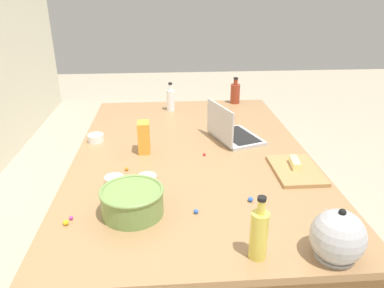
# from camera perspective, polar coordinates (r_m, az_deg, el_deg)

# --- Properties ---
(ground_plane) EXTENTS (12.00, 12.00, 0.00)m
(ground_plane) POSITION_cam_1_polar(r_m,az_deg,el_deg) (2.49, 0.00, -20.43)
(ground_plane) COLOR #B7A88E
(island_counter) EXTENTS (1.88, 1.23, 0.90)m
(island_counter) POSITION_cam_1_polar(r_m,az_deg,el_deg) (2.21, 0.00, -11.96)
(island_counter) COLOR olive
(island_counter) RESTS_ON ground
(laptop) EXTENTS (0.37, 0.32, 0.22)m
(laptop) POSITION_cam_1_polar(r_m,az_deg,el_deg) (2.14, 6.09, 1.83)
(laptop) COLOR #B7B7BC
(laptop) RESTS_ON island_counter
(mixing_bowl_large) EXTENTS (0.25, 0.25, 0.11)m
(mixing_bowl_large) POSITION_cam_1_polar(r_m,az_deg,el_deg) (1.47, -9.22, -8.68)
(mixing_bowl_large) COLOR #72934C
(mixing_bowl_large) RESTS_ON island_counter
(bottle_vinegar) EXTENTS (0.06, 0.06, 0.20)m
(bottle_vinegar) POSITION_cam_1_polar(r_m,az_deg,el_deg) (2.63, -3.33, 6.90)
(bottle_vinegar) COLOR white
(bottle_vinegar) RESTS_ON island_counter
(bottle_soy) EXTENTS (0.07, 0.07, 0.20)m
(bottle_soy) POSITION_cam_1_polar(r_m,az_deg,el_deg) (2.81, 6.70, 7.85)
(bottle_soy) COLOR maroon
(bottle_soy) RESTS_ON island_counter
(bottle_oil) EXTENTS (0.06, 0.06, 0.23)m
(bottle_oil) POSITION_cam_1_polar(r_m,az_deg,el_deg) (1.24, 10.31, -13.49)
(bottle_oil) COLOR #DBC64C
(bottle_oil) RESTS_ON island_counter
(kettle) EXTENTS (0.21, 0.18, 0.20)m
(kettle) POSITION_cam_1_polar(r_m,az_deg,el_deg) (1.32, 21.60, -13.21)
(kettle) COLOR #ADADB2
(kettle) RESTS_ON island_counter
(cutting_board) EXTENTS (0.31, 0.21, 0.02)m
(cutting_board) POSITION_cam_1_polar(r_m,az_deg,el_deg) (1.85, 15.79, -3.92)
(cutting_board) COLOR #AD7F4C
(cutting_board) RESTS_ON island_counter
(butter_stick_left) EXTENTS (0.11, 0.05, 0.04)m
(butter_stick_left) POSITION_cam_1_polar(r_m,az_deg,el_deg) (1.85, 15.63, -2.82)
(butter_stick_left) COLOR #F4E58C
(butter_stick_left) RESTS_ON cutting_board
(ramekin_small) EXTENTS (0.09, 0.09, 0.04)m
(ramekin_small) POSITION_cam_1_polar(r_m,az_deg,el_deg) (1.69, -11.91, -5.62)
(ramekin_small) COLOR beige
(ramekin_small) RESTS_ON island_counter
(ramekin_medium) EXTENTS (0.08, 0.08, 0.04)m
(ramekin_medium) POSITION_cam_1_polar(r_m,az_deg,el_deg) (1.68, -6.95, -5.50)
(ramekin_medium) COLOR white
(ramekin_medium) RESTS_ON island_counter
(ramekin_wide) EXTENTS (0.09, 0.09, 0.04)m
(ramekin_wide) POSITION_cam_1_polar(r_m,az_deg,el_deg) (2.18, -14.67, 0.89)
(ramekin_wide) COLOR white
(ramekin_wide) RESTS_ON island_counter
(candy_bag) EXTENTS (0.09, 0.06, 0.17)m
(candy_bag) POSITION_cam_1_polar(r_m,az_deg,el_deg) (1.97, -7.46, 1.04)
(candy_bag) COLOR gold
(candy_bag) RESTS_ON island_counter
(candy_0) EXTENTS (0.02, 0.02, 0.02)m
(candy_0) POSITION_cam_1_polar(r_m,az_deg,el_deg) (1.47, 0.63, -10.38)
(candy_0) COLOR blue
(candy_0) RESTS_ON island_counter
(candy_1) EXTENTS (0.02, 0.02, 0.02)m
(candy_1) POSITION_cam_1_polar(r_m,az_deg,el_deg) (1.82, -10.07, -3.82)
(candy_1) COLOR orange
(candy_1) RESTS_ON island_counter
(candy_2) EXTENTS (0.01, 0.01, 0.01)m
(candy_2) POSITION_cam_1_polar(r_m,az_deg,el_deg) (1.51, -18.20, -10.82)
(candy_2) COLOR #CC3399
(candy_2) RESTS_ON island_counter
(candy_3) EXTENTS (0.02, 0.02, 0.02)m
(candy_3) POSITION_cam_1_polar(r_m,az_deg,el_deg) (1.57, 9.05, -8.44)
(candy_3) COLOR blue
(candy_3) RESTS_ON island_counter
(candy_4) EXTENTS (0.02, 0.02, 0.02)m
(candy_4) POSITION_cam_1_polar(r_m,az_deg,el_deg) (1.94, 1.91, -1.62)
(candy_4) COLOR red
(candy_4) RESTS_ON island_counter
(candy_5) EXTENTS (0.02, 0.02, 0.02)m
(candy_5) POSITION_cam_1_polar(r_m,az_deg,el_deg) (1.49, -18.94, -11.44)
(candy_5) COLOR yellow
(candy_5) RESTS_ON island_counter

